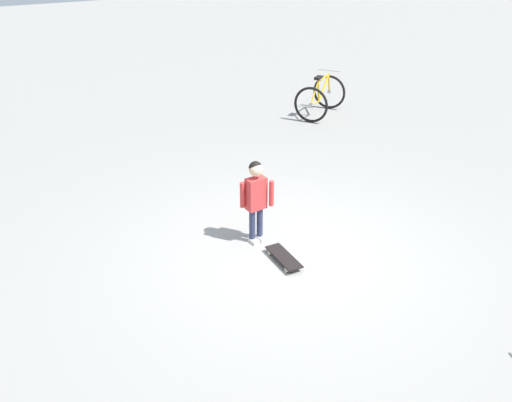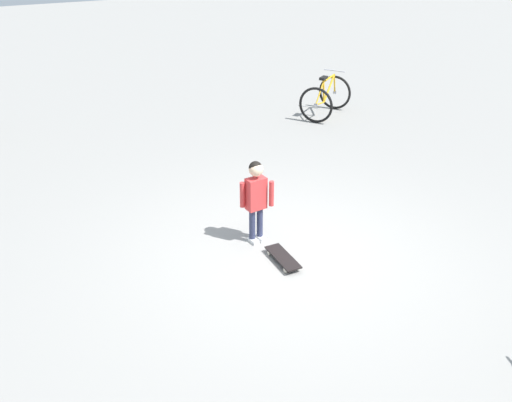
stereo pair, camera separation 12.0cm
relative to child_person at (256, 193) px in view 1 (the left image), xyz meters
The scene contains 4 objects.
ground_plane 0.85m from the child_person, 24.07° to the left, with size 50.00×50.00×0.00m, color gray.
child_person is the anchor object (origin of this frame).
skateboard 0.83m from the child_person, ahead, with size 0.59×0.22×0.07m.
bicycle_mid 5.14m from the child_person, 135.18° to the left, with size 1.17×1.28×0.85m.
Camera 1 is at (4.53, -3.12, 3.53)m, focal length 38.09 mm.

